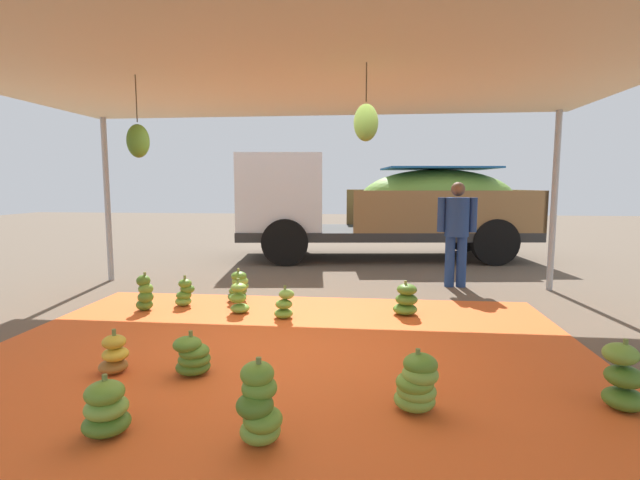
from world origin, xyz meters
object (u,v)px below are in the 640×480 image
Objects in this scene: banana_bunch_5 at (623,379)px; banana_bunch_7 at (106,410)px; banana_bunch_0 at (417,384)px; cargo_truck_main at (379,204)px; banana_bunch_6 at (284,305)px; banana_bunch_11 at (114,355)px; banana_bunch_2 at (145,294)px; worker_0 at (457,226)px; banana_bunch_3 at (259,406)px; banana_bunch_1 at (185,293)px; banana_bunch_8 at (239,287)px; banana_bunch_4 at (406,301)px; banana_bunch_10 at (239,299)px; banana_bunch_9 at (193,356)px.

banana_bunch_7 is (-3.72, -0.77, -0.06)m from banana_bunch_5.
banana_bunch_0 is 0.07× the size of cargo_truck_main.
banana_bunch_6 is 2.27m from banana_bunch_11.
worker_0 reaches higher than banana_bunch_2.
banana_bunch_3 is 1.08m from banana_bunch_7.
cargo_truck_main reaches higher than banana_bunch_11.
banana_bunch_5 reaches higher than banana_bunch_11.
banana_bunch_1 is at bearing -120.28° from cargo_truck_main.
worker_0 is (2.53, 2.22, 0.85)m from banana_bunch_6.
banana_bunch_8 is at bearing 125.54° from banana_bunch_0.
cargo_truck_main is at bearing 64.49° from banana_bunch_8.
banana_bunch_4 is 2.88m from banana_bunch_5.
banana_bunch_5 is 3.71m from banana_bunch_6.
banana_bunch_10 is (-3.67, 2.35, -0.05)m from banana_bunch_5.
banana_bunch_7 is 6.14m from worker_0.
banana_bunch_10 reaches higher than banana_bunch_7.
banana_bunch_5 is 1.18× the size of banana_bunch_10.
banana_bunch_0 is 2.23m from banana_bunch_7.
banana_bunch_8 is 3.74m from worker_0.
banana_bunch_0 is 1.15× the size of banana_bunch_7.
banana_bunch_9 is (-3.52, 0.29, -0.07)m from banana_bunch_5.
banana_bunch_3 is at bearing -96.41° from cargo_truck_main.
banana_bunch_7 is 1.08m from banana_bunch_9.
cargo_truck_main is 3.34m from worker_0.
banana_bunch_1 is 0.90× the size of banana_bunch_8.
banana_bunch_5 is at bearing -37.87° from banana_bunch_8.
banana_bunch_1 is 3.51m from banana_bunch_7.
banana_bunch_2 is at bearing 109.47° from banana_bunch_11.
banana_bunch_11 is (-0.39, -2.75, -0.04)m from banana_bunch_8.
banana_bunch_2 is 1.31m from banana_bunch_8.
cargo_truck_main reaches higher than banana_bunch_8.
cargo_truck_main is (3.25, 5.13, 1.04)m from banana_bunch_2.
banana_bunch_3 is 1.45× the size of banana_bunch_11.
banana_bunch_0 reaches higher than banana_bunch_9.
banana_bunch_4 is at bearing -117.02° from worker_0.
cargo_truck_main is at bearing 70.77° from banana_bunch_11.
banana_bunch_6 is (-3.02, 2.16, -0.06)m from banana_bunch_5.
banana_bunch_6 is at bearing -17.56° from banana_bunch_1.
banana_bunch_6 is 0.25× the size of worker_0.
banana_bunch_0 is at bearing -36.63° from banana_bunch_2.
banana_bunch_2 is 5.50m from banana_bunch_5.
banana_bunch_10 reaches higher than banana_bunch_1.
banana_bunch_11 is at bearing -97.99° from banana_bunch_8.
banana_bunch_6 is at bearing 121.49° from banana_bunch_0.
banana_bunch_11 is (-2.67, 0.45, -0.05)m from banana_bunch_0.
cargo_truck_main is at bearing 103.01° from banana_bunch_5.
banana_bunch_10 is at bearing -18.57° from banana_bunch_1.
banana_bunch_4 is 1.07× the size of banana_bunch_6.
banana_bunch_2 is 0.96× the size of banana_bunch_5.
banana_bunch_4 is 2.46m from banana_bunch_8.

